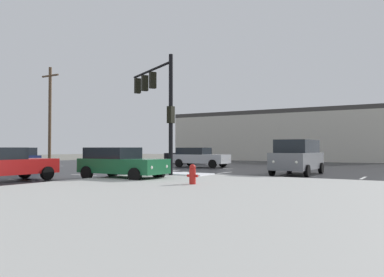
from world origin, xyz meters
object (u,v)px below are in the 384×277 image
at_px(traffic_signal_mast, 158,96).
at_px(sedan_green, 120,163).
at_px(suv_grey, 297,156).
at_px(sedan_silver, 199,157).
at_px(sedan_navy, 11,158).
at_px(fire_hydrant, 193,174).
at_px(sedan_black, 189,155).
at_px(sedan_red, 3,164).
at_px(utility_pole_far, 50,114).

xyz_separation_m(traffic_signal_mast, sedan_green, (0.10, -3.25, -3.70)).
bearing_deg(suv_grey, sedan_silver, -116.11).
bearing_deg(sedan_navy, sedan_green, 165.41).
height_order(fire_hydrant, sedan_green, sedan_green).
distance_m(sedan_navy, sedan_green, 12.64).
bearing_deg(sedan_navy, traffic_signal_mast, -179.71).
bearing_deg(fire_hydrant, sedan_black, 121.92).
bearing_deg(traffic_signal_mast, sedan_navy, 32.94).
xyz_separation_m(sedan_red, sedan_green, (3.76, 3.74, 0.00)).
xyz_separation_m(sedan_red, suv_grey, (10.26, 11.82, 0.24)).
distance_m(suv_grey, utility_pole_far, 24.15).
relative_size(fire_hydrant, sedan_red, 0.17).
xyz_separation_m(sedan_red, sedan_black, (-3.94, 22.79, 0.00)).
bearing_deg(sedan_green, sedan_red, -134.55).
bearing_deg(sedan_red, sedan_navy, 56.05).
bearing_deg(sedan_black, sedan_navy, 67.49).
distance_m(traffic_signal_mast, utility_pole_far, 18.35).
bearing_deg(fire_hydrant, suv_grey, 80.92).
distance_m(sedan_red, sedan_navy, 10.61).
xyz_separation_m(traffic_signal_mast, suv_grey, (6.60, 4.83, -3.46)).
xyz_separation_m(sedan_navy, utility_pole_far, (-4.90, 7.21, 3.96)).
height_order(sedan_red, sedan_green, same).
bearing_deg(sedan_red, fire_hydrant, -73.16).
bearing_deg(sedan_silver, sedan_green, -77.85).
bearing_deg(fire_hydrant, sedan_silver, 119.22).
distance_m(fire_hydrant, sedan_red, 9.09).
bearing_deg(sedan_navy, sedan_red, 140.98).
height_order(fire_hydrant, utility_pole_far, utility_pole_far).
bearing_deg(sedan_navy, fire_hydrant, 164.26).
xyz_separation_m(fire_hydrant, sedan_navy, (-17.41, 3.73, 0.32)).
distance_m(sedan_red, sedan_silver, 16.39).
distance_m(fire_hydrant, suv_grey, 9.54).
relative_size(sedan_silver, suv_grey, 0.94).
height_order(sedan_red, sedan_navy, same).
distance_m(traffic_signal_mast, fire_hydrant, 7.94).
xyz_separation_m(traffic_signal_mast, sedan_black, (-7.60, 15.80, -3.70)).
bearing_deg(sedan_navy, suv_grey, -166.94).
height_order(traffic_signal_mast, sedan_silver, traffic_signal_mast).
xyz_separation_m(sedan_black, sedan_navy, (-4.71, -16.64, 0.00)).
xyz_separation_m(traffic_signal_mast, fire_hydrant, (5.09, -4.58, -4.01)).
xyz_separation_m(sedan_silver, sedan_green, (2.81, -12.62, 0.00)).
relative_size(sedan_black, suv_grey, 0.97).
bearing_deg(utility_pole_far, traffic_signal_mast, -20.28).
bearing_deg(suv_grey, sedan_navy, -73.39).
height_order(sedan_silver, sedan_green, same).
distance_m(traffic_signal_mast, sedan_black, 17.92).
height_order(sedan_red, suv_grey, suv_grey).
bearing_deg(sedan_green, utility_pole_far, 151.55).
relative_size(fire_hydrant, sedan_green, 0.17).
distance_m(sedan_black, sedan_navy, 17.30).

